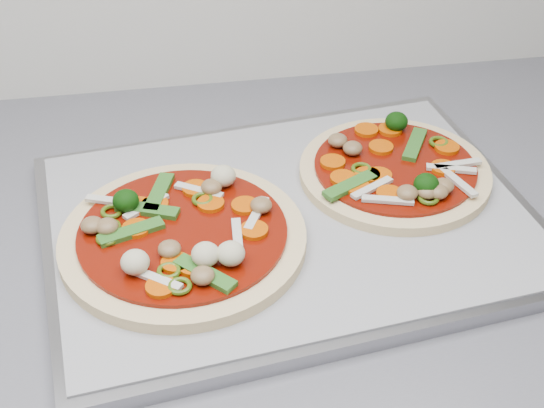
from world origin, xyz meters
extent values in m
cube|color=slate|center=(0.00, 1.30, 0.88)|extent=(3.60, 0.60, 0.04)
cube|color=gray|center=(-0.09, 1.31, 0.91)|extent=(0.49, 0.39, 0.01)
cube|color=gray|center=(-0.09, 1.31, 0.92)|extent=(0.46, 0.36, 0.00)
cylinder|color=beige|center=(-0.19, 1.28, 0.92)|extent=(0.24, 0.24, 0.01)
cylinder|color=#720A00|center=(-0.19, 1.28, 0.93)|extent=(0.21, 0.21, 0.00)
cube|color=beige|center=(-0.22, 1.32, 0.94)|extent=(0.04, 0.04, 0.00)
ellipsoid|color=olive|center=(-0.20, 1.25, 0.94)|extent=(0.02, 0.02, 0.01)
torus|color=#3A530E|center=(-0.20, 1.21, 0.94)|extent=(0.03, 0.03, 0.00)
torus|color=#3A530E|center=(-0.21, 1.23, 0.94)|extent=(0.03, 0.03, 0.00)
ellipsoid|color=#BAB691|center=(-0.15, 1.34, 0.94)|extent=(0.03, 0.03, 0.02)
cube|color=#2D6E24|center=(-0.21, 1.33, 0.94)|extent=(0.03, 0.06, 0.00)
torus|color=#3A530E|center=(-0.17, 1.32, 0.94)|extent=(0.02, 0.02, 0.00)
cube|color=beige|center=(-0.22, 1.22, 0.94)|extent=(0.04, 0.04, 0.00)
ellipsoid|color=olive|center=(-0.27, 1.29, 0.94)|extent=(0.03, 0.03, 0.01)
ellipsoid|color=#0A3307|center=(-0.24, 1.32, 0.94)|extent=(0.03, 0.03, 0.02)
ellipsoid|color=#BAB691|center=(-0.15, 1.23, 0.94)|extent=(0.03, 0.03, 0.02)
ellipsoid|color=olive|center=(-0.26, 1.29, 0.94)|extent=(0.02, 0.02, 0.01)
cylinder|color=#CB4D00|center=(-0.23, 1.32, 0.93)|extent=(0.03, 0.03, 0.00)
cube|color=beige|center=(-0.17, 1.33, 0.94)|extent=(0.05, 0.03, 0.00)
cylinder|color=#CB4D00|center=(-0.17, 1.34, 0.93)|extent=(0.03, 0.03, 0.00)
cube|color=beige|center=(-0.12, 1.29, 0.94)|extent=(0.03, 0.05, 0.00)
ellipsoid|color=olive|center=(-0.16, 1.33, 0.94)|extent=(0.03, 0.03, 0.01)
cube|color=#2D6E24|center=(-0.22, 1.31, 0.94)|extent=(0.06, 0.04, 0.00)
cylinder|color=#CB4D00|center=(-0.21, 1.32, 0.93)|extent=(0.03, 0.03, 0.00)
cube|color=#2D6E24|center=(-0.18, 1.22, 0.94)|extent=(0.05, 0.05, 0.00)
ellipsoid|color=#BAB691|center=(-0.23, 1.23, 0.94)|extent=(0.03, 0.03, 0.02)
cylinder|color=#CB4D00|center=(-0.13, 1.27, 0.93)|extent=(0.04, 0.04, 0.00)
cube|color=beige|center=(-0.14, 1.26, 0.94)|extent=(0.01, 0.05, 0.00)
cylinder|color=#CB4D00|center=(-0.13, 1.30, 0.93)|extent=(0.03, 0.03, 0.00)
cylinder|color=#CB4D00|center=(-0.20, 1.23, 0.93)|extent=(0.03, 0.03, 0.00)
torus|color=#3A530E|center=(-0.25, 1.31, 0.94)|extent=(0.03, 0.03, 0.00)
ellipsoid|color=#BAB691|center=(-0.17, 1.23, 0.94)|extent=(0.02, 0.02, 0.02)
torus|color=#3A530E|center=(-0.25, 1.29, 0.94)|extent=(0.03, 0.03, 0.00)
cube|color=#2D6E24|center=(-0.23, 1.28, 0.94)|extent=(0.06, 0.03, 0.00)
torus|color=#3A530E|center=(-0.26, 1.28, 0.94)|extent=(0.03, 0.03, 0.00)
cylinder|color=#CB4D00|center=(-0.16, 1.31, 0.93)|extent=(0.03, 0.03, 0.00)
ellipsoid|color=olive|center=(-0.12, 1.29, 0.94)|extent=(0.03, 0.03, 0.01)
cylinder|color=#CB4D00|center=(-0.19, 1.23, 0.93)|extent=(0.03, 0.03, 0.00)
cylinder|color=#CB4D00|center=(-0.23, 1.29, 0.93)|extent=(0.04, 0.04, 0.00)
cylinder|color=#CB4D00|center=(-0.21, 1.21, 0.93)|extent=(0.03, 0.03, 0.00)
cube|color=beige|center=(-0.25, 1.33, 0.94)|extent=(0.05, 0.02, 0.00)
ellipsoid|color=olive|center=(-0.18, 1.21, 0.94)|extent=(0.02, 0.02, 0.01)
cylinder|color=beige|center=(0.02, 1.35, 0.92)|extent=(0.19, 0.19, 0.01)
cylinder|color=#720A00|center=(0.02, 1.35, 0.93)|extent=(0.16, 0.16, 0.00)
ellipsoid|color=#0A3307|center=(0.04, 1.30, 0.94)|extent=(0.03, 0.03, 0.02)
cylinder|color=#CB4D00|center=(0.07, 1.33, 0.93)|extent=(0.03, 0.03, 0.00)
cylinder|color=#CB4D00|center=(0.08, 1.37, 0.93)|extent=(0.03, 0.03, 0.00)
ellipsoid|color=olive|center=(-0.01, 1.37, 0.94)|extent=(0.03, 0.03, 0.01)
cylinder|color=#CB4D00|center=(0.00, 1.30, 0.93)|extent=(0.03, 0.03, 0.00)
cylinder|color=#CB4D00|center=(-0.04, 1.36, 0.93)|extent=(0.03, 0.03, 0.00)
cube|color=beige|center=(0.00, 1.29, 0.93)|extent=(0.05, 0.02, 0.00)
torus|color=#3A530E|center=(0.08, 1.38, 0.93)|extent=(0.02, 0.02, 0.00)
cube|color=#2D6E24|center=(0.05, 1.38, 0.93)|extent=(0.04, 0.06, 0.00)
ellipsoid|color=olive|center=(0.05, 1.29, 0.94)|extent=(0.03, 0.03, 0.01)
cube|color=beige|center=(0.07, 1.31, 0.93)|extent=(0.02, 0.05, 0.00)
ellipsoid|color=olive|center=(-0.02, 1.39, 0.94)|extent=(0.03, 0.03, 0.01)
cylinder|color=#CB4D00|center=(0.01, 1.41, 0.93)|extent=(0.03, 0.03, 0.00)
cube|color=beige|center=(0.07, 1.33, 0.93)|extent=(0.05, 0.02, 0.00)
cube|color=beige|center=(0.08, 1.34, 0.93)|extent=(0.05, 0.01, 0.00)
torus|color=#3A530E|center=(0.04, 1.29, 0.93)|extent=(0.03, 0.03, 0.00)
ellipsoid|color=olive|center=(0.05, 1.30, 0.94)|extent=(0.03, 0.03, 0.01)
cylinder|color=#CB4D00|center=(0.04, 1.41, 0.93)|extent=(0.03, 0.03, 0.00)
torus|color=#3A530E|center=(-0.01, 1.34, 0.93)|extent=(0.03, 0.03, 0.00)
cylinder|color=#CB4D00|center=(0.00, 1.33, 0.93)|extent=(0.03, 0.03, 0.00)
cylinder|color=#CB4D00|center=(-0.02, 1.32, 0.93)|extent=(0.03, 0.03, 0.00)
cube|color=#2D6E24|center=(-0.03, 1.32, 0.93)|extent=(0.06, 0.04, 0.00)
cylinder|color=#CB4D00|center=(-0.03, 1.33, 0.93)|extent=(0.04, 0.04, 0.00)
ellipsoid|color=olive|center=(0.02, 1.29, 0.94)|extent=(0.03, 0.03, 0.01)
cube|color=beige|center=(-0.01, 1.31, 0.93)|extent=(0.05, 0.03, 0.00)
cylinder|color=#CB4D00|center=(-0.01, 1.33, 0.93)|extent=(0.04, 0.04, 0.00)
ellipsoid|color=#0A3307|center=(0.04, 1.41, 0.94)|extent=(0.03, 0.03, 0.02)
ellipsoid|color=olive|center=(0.04, 1.29, 0.94)|extent=(0.03, 0.03, 0.01)
cylinder|color=#CB4D00|center=(0.02, 1.38, 0.93)|extent=(0.03, 0.03, 0.00)
camera|label=1|loc=(-0.20, 0.76, 1.35)|focal=50.00mm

